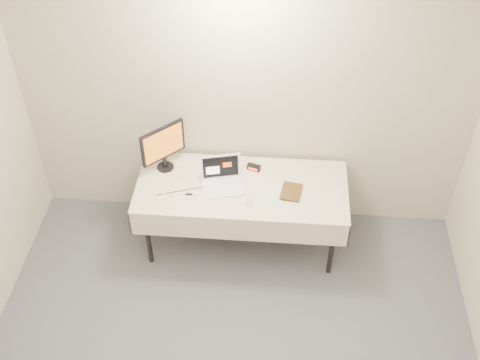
# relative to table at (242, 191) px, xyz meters

# --- Properties ---
(back_wall) EXTENTS (4.00, 0.10, 2.70)m
(back_wall) POSITION_rel_table_xyz_m (0.00, 0.45, 0.67)
(back_wall) COLOR beige
(back_wall) RESTS_ON ground
(table) EXTENTS (1.86, 0.81, 0.74)m
(table) POSITION_rel_table_xyz_m (0.00, 0.00, 0.00)
(table) COLOR black
(table) RESTS_ON ground
(laptop) EXTENTS (0.41, 0.37, 0.25)m
(laptop) POSITION_rel_table_xyz_m (-0.18, 0.02, 0.12)
(laptop) COLOR white
(laptop) RESTS_ON table
(monitor) EXTENTS (0.33, 0.33, 0.45)m
(monitor) POSITION_rel_table_xyz_m (-0.71, 0.19, 0.33)
(monitor) COLOR black
(monitor) RESTS_ON table
(book) EXTENTS (0.17, 0.05, 0.23)m
(book) POSITION_rel_table_xyz_m (0.35, -0.04, 0.18)
(book) COLOR brown
(book) RESTS_ON table
(alarm_clock) EXTENTS (0.13, 0.08, 0.05)m
(alarm_clock) POSITION_rel_table_xyz_m (0.09, 0.23, 0.09)
(alarm_clock) COLOR black
(alarm_clock) RESTS_ON table
(clicker) EXTENTS (0.07, 0.11, 0.02)m
(clicker) POSITION_rel_table_xyz_m (0.08, -0.20, 0.07)
(clicker) COLOR #B6B6B9
(clicker) RESTS_ON table
(paper_form) EXTENTS (0.19, 0.33, 0.00)m
(paper_form) POSITION_rel_table_xyz_m (0.31, -0.07, 0.06)
(paper_form) COLOR #BEEBBB
(paper_form) RESTS_ON table
(usb_dongle) EXTENTS (0.06, 0.02, 0.01)m
(usb_dongle) POSITION_rel_table_xyz_m (-0.45, -0.14, 0.07)
(usb_dongle) COLOR black
(usb_dongle) RESTS_ON table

